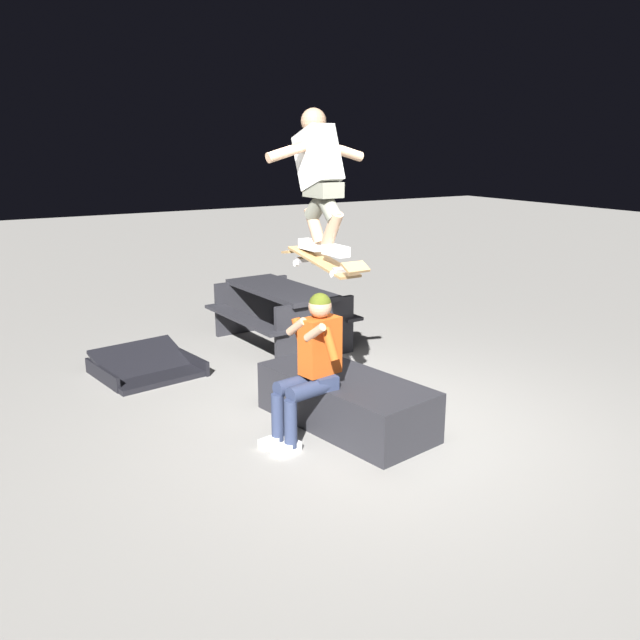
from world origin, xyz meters
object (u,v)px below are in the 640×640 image
(ledge_box_main, at_px, (345,401))
(kicker_ramp, at_px, (147,369))
(skater_airborne, at_px, (319,174))
(skateboard, at_px, (323,261))
(picnic_table_back, at_px, (281,306))
(person_sitting_on_ledge, at_px, (311,361))

(ledge_box_main, distance_m, kicker_ramp, 2.58)
(skater_airborne, bearing_deg, skateboard, -178.34)
(skateboard, bearing_deg, ledge_box_main, -59.94)
(skater_airborne, relative_size, kicker_ramp, 0.97)
(picnic_table_back, bearing_deg, skateboard, 159.13)
(skateboard, bearing_deg, picnic_table_back, -20.87)
(ledge_box_main, distance_m, picnic_table_back, 2.65)
(skater_airborne, xyz_separation_m, picnic_table_back, (2.70, -1.05, -1.78))
(skateboard, bearing_deg, kicker_ramp, 17.47)
(ledge_box_main, relative_size, person_sitting_on_ledge, 1.32)
(ledge_box_main, xyz_separation_m, skateboard, (-0.22, 0.37, 1.36))
(ledge_box_main, xyz_separation_m, person_sitting_on_ledge, (-0.09, 0.42, 0.48))
(ledge_box_main, height_order, skater_airborne, skater_airborne)
(skater_airborne, bearing_deg, picnic_table_back, -21.30)
(kicker_ramp, bearing_deg, ledge_box_main, -153.09)
(skateboard, xyz_separation_m, picnic_table_back, (2.76, -1.05, -1.09))
(ledge_box_main, xyz_separation_m, skater_airborne, (-0.16, 0.38, 2.05))
(skateboard, xyz_separation_m, kicker_ramp, (2.51, 0.79, -1.53))
(ledge_box_main, relative_size, kicker_ramp, 1.48)
(kicker_ramp, xyz_separation_m, picnic_table_back, (0.25, -1.84, 0.44))
(ledge_box_main, bearing_deg, kicker_ramp, 26.91)
(kicker_ramp, bearing_deg, skater_airborne, -162.18)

